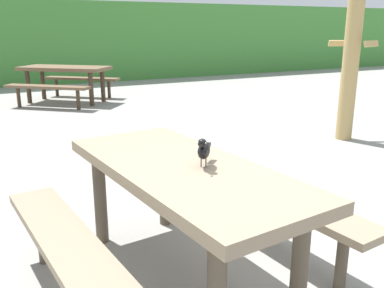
% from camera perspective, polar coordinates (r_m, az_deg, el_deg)
% --- Properties ---
extents(ground_plane, '(60.00, 60.00, 0.00)m').
position_cam_1_polar(ground_plane, '(2.76, 7.46, -18.02)').
color(ground_plane, gray).
extents(hedge_wall, '(28.00, 1.55, 2.22)m').
position_cam_1_polar(hedge_wall, '(12.75, -21.46, 12.67)').
color(hedge_wall, '#428438').
rests_on(hedge_wall, ground).
extents(picnic_table_foreground, '(1.86, 1.88, 0.74)m').
position_cam_1_polar(picnic_table_foreground, '(2.55, -1.18, -6.73)').
color(picnic_table_foreground, '#84725B').
rests_on(picnic_table_foreground, ground).
extents(bird_grackle, '(0.20, 0.24, 0.18)m').
position_cam_1_polar(bird_grackle, '(2.41, 1.57, -0.86)').
color(bird_grackle, black).
rests_on(bird_grackle, picnic_table_foreground).
extents(picnic_table_mid_left, '(2.39, 2.39, 0.74)m').
position_cam_1_polar(picnic_table_mid_left, '(9.16, -16.81, 8.87)').
color(picnic_table_mid_left, brown).
rests_on(picnic_table_mid_left, ground).
extents(stalk_post_right_side, '(0.45, 0.70, 2.06)m').
position_cam_1_polar(stalk_post_right_side, '(6.15, 20.67, 10.06)').
color(stalk_post_right_side, tan).
rests_on(stalk_post_right_side, ground).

